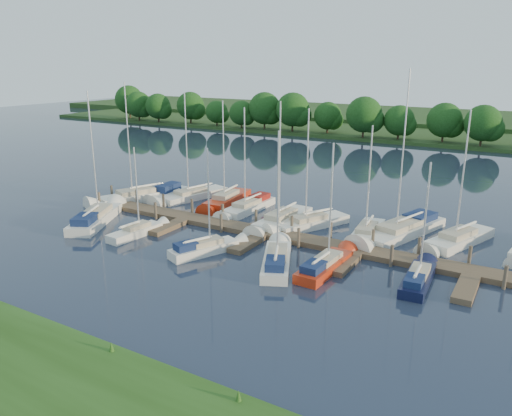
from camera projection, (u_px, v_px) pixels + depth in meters
The scene contains 22 objects.
ground at pixel (210, 268), 34.79m from camera, with size 260.00×260.00×0.00m, color #1A2335.
dock at pixel (262, 235), 40.79m from camera, with size 40.00×6.00×0.40m.
mooring_pilings at pixel (269, 227), 41.60m from camera, with size 38.24×2.84×2.00m.
far_shore at pixel (434, 134), 96.78m from camera, with size 180.00×30.00×0.60m, color #243D17.
distant_hill at pixel (457, 119), 117.36m from camera, with size 220.00×40.00×1.40m, color #2C4E22.
treeline at pixel (428, 121), 84.61m from camera, with size 145.53×9.99×8.23m.
sailboat_n_0 at pixel (135, 198), 51.48m from camera, with size 5.30×9.65×12.43m.
motorboat at pixel (167, 194), 52.88m from camera, with size 1.80×5.80×1.73m.
sailboat_n_2 at pixel (190, 197), 52.10m from camera, with size 4.07×9.00×11.29m.
sailboat_n_3 at pixel (226, 201), 50.22m from camera, with size 2.69×8.37×10.76m.
sailboat_n_4 at pixel (247, 208), 47.87m from camera, with size 2.19×8.04×10.28m.
sailboat_n_5 at pixel (281, 222), 43.89m from camera, with size 2.39×8.74×11.21m.
sailboat_n_6 at pixel (308, 225), 43.18m from camera, with size 5.05×8.02×10.63m.
sailboat_n_7 at pixel (366, 235), 40.67m from camera, with size 2.40×7.48×9.57m.
sailboat_n_8 at pixel (399, 232), 41.13m from camera, with size 5.36×11.03×13.86m.
sailboat_n_9 at pixel (457, 241), 39.16m from camera, with size 4.42×8.49×10.96m.
sailboat_s_0 at pixel (97, 218), 44.69m from camera, with size 5.58×9.09×11.94m.
sailboat_s_1 at pixel (137, 232), 41.26m from camera, with size 1.82×5.89×7.69m.
sailboat_s_2 at pixel (206, 249), 37.39m from camera, with size 3.52×6.23×8.33m.
sailboat_s_3 at pixel (277, 261), 35.20m from camera, with size 4.41×7.48×9.87m.
sailboat_s_4 at pixel (326, 266), 34.38m from camera, with size 1.98×7.13×9.17m.
sailboat_s_5 at pixel (418, 279), 32.32m from camera, with size 1.81×6.42×8.30m.
Camera 1 is at (19.02, -26.14, 13.90)m, focal length 35.00 mm.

